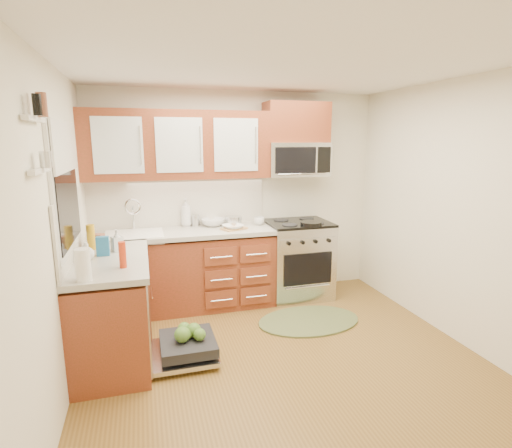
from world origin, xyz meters
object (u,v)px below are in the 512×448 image
object	(u,v)px
sink	(135,245)
dishwasher	(183,348)
cutting_board	(234,228)
stock_pot	(233,221)
range	(298,259)
bowl_b	(213,222)
cup	(259,221)
rug	(309,321)
skillet	(311,224)
upper_cabinets	(178,145)
bowl_a	(233,227)
microwave	(296,159)
paper_towel_roll	(83,265)

from	to	relation	value
sink	dishwasher	xyz separation A→B (m)	(0.39, -1.12, -0.70)
cutting_board	stock_pot	bearing A→B (deg)	79.32
range	cutting_board	world-z (taller)	range
bowl_b	cup	world-z (taller)	cup
sink	bowl_b	xyz separation A→B (m)	(0.91, 0.18, 0.17)
rug	skillet	size ratio (longest dim) A/B	4.54
upper_cabinets	bowl_b	bearing A→B (deg)	3.75
bowl_a	cup	bearing A→B (deg)	23.71
range	bowl_a	bearing A→B (deg)	-174.31
skillet	cup	size ratio (longest dim) A/B	2.01
cutting_board	bowl_a	world-z (taller)	bowl_a
microwave	stock_pot	distance (m)	1.07
rug	stock_pot	bearing A→B (deg)	127.22
microwave	range	bearing A→B (deg)	-90.00
paper_towel_roll	microwave	bearing A→B (deg)	34.81
upper_cabinets	bowl_a	size ratio (longest dim) A/B	9.04
range	cutting_board	xyz separation A→B (m)	(-0.83, -0.08, 0.46)
microwave	dishwasher	world-z (taller)	microwave
skillet	rug	bearing A→B (deg)	-113.22
microwave	cup	xyz separation A→B (m)	(-0.48, -0.05, -0.73)
range	bowl_b	xyz separation A→B (m)	(-1.02, 0.17, 0.49)
rug	dishwasher	bearing A→B (deg)	-164.44
cutting_board	bowl_a	size ratio (longest dim) A/B	1.20
rug	paper_towel_roll	bearing A→B (deg)	-161.45
rug	bowl_b	distance (m)	1.58
bowl_b	cutting_board	bearing A→B (deg)	-51.83
sink	bowl_b	size ratio (longest dim) A/B	2.27
microwave	cup	size ratio (longest dim) A/B	6.17
rug	cup	bearing A→B (deg)	111.56
microwave	stock_pot	xyz separation A→B (m)	(-0.79, -0.03, -0.72)
sink	skillet	distance (m)	2.01
range	bowl_a	xyz separation A→B (m)	(-0.84, -0.08, 0.48)
stock_pot	cup	xyz separation A→B (m)	(0.31, -0.02, -0.01)
range	bowl_a	distance (m)	0.97
bowl_b	stock_pot	bearing A→B (deg)	-18.24
dishwasher	microwave	bearing A→B (deg)	39.07
paper_towel_roll	rug	bearing A→B (deg)	18.55
dishwasher	stock_pot	bearing A→B (deg)	58.62
upper_cabinets	skillet	xyz separation A→B (m)	(1.46, -0.40, -0.90)
dishwasher	paper_towel_roll	xyz separation A→B (m)	(-0.72, -0.32, 0.94)
upper_cabinets	cutting_board	size ratio (longest dim) A/B	7.51
microwave	bowl_b	bearing A→B (deg)	177.20
upper_cabinets	cup	size ratio (longest dim) A/B	16.64
cutting_board	cup	world-z (taller)	cup
dishwasher	upper_cabinets	bearing A→B (deg)	83.96
upper_cabinets	bowl_b	size ratio (longest dim) A/B	7.49
bowl_b	sink	bearing A→B (deg)	-168.76
sink	rug	distance (m)	2.08
bowl_b	cup	bearing A→B (deg)	-10.01
cutting_board	cup	size ratio (longest dim) A/B	2.22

